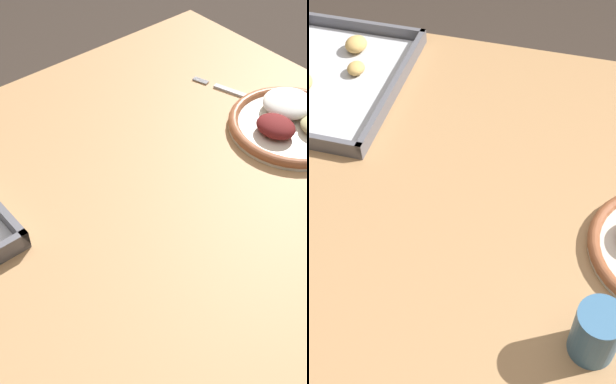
# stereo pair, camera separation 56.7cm
# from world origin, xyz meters

# --- Properties ---
(ground_plane) EXTENTS (8.00, 8.00, 0.00)m
(ground_plane) POSITION_xyz_m (0.00, 0.00, 0.00)
(ground_plane) COLOR #382D26
(dining_table) EXTENTS (0.95, 1.08, 0.72)m
(dining_table) POSITION_xyz_m (0.00, 0.00, 0.62)
(dining_table) COLOR #AD7F51
(dining_table) RESTS_ON ground_plane
(baking_tray) EXTENTS (0.40, 0.30, 0.04)m
(baking_tray) POSITION_xyz_m (0.25, 0.36, 0.73)
(baking_tray) COLOR #595960
(baking_tray) RESTS_ON dining_table
(drinking_cup) EXTENTS (0.07, 0.07, 0.09)m
(drinking_cup) POSITION_xyz_m (-0.22, -0.24, 0.77)
(drinking_cup) COLOR #38668E
(drinking_cup) RESTS_ON dining_table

